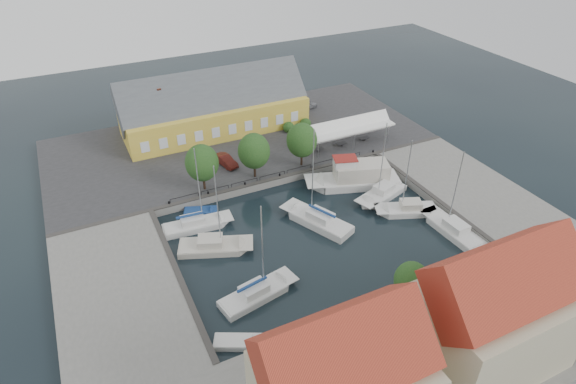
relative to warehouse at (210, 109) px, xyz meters
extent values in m
plane|color=black|center=(2.60, -28.36, -4.43)|extent=(140.00, 140.00, 0.00)
cube|color=#2D2D30|center=(2.60, -5.36, -3.93)|extent=(56.00, 26.00, 1.00)
cube|color=slate|center=(-19.40, -30.36, -3.93)|extent=(12.00, 24.00, 1.00)
cube|color=slate|center=(24.60, -30.36, -3.93)|extent=(12.00, 24.00, 1.00)
cube|color=slate|center=(2.60, -49.36, -3.93)|extent=(56.00, 14.00, 1.00)
cube|color=#383533|center=(2.60, -18.06, -3.37)|extent=(56.00, 0.60, 0.12)
cube|color=#383533|center=(-13.70, -30.36, -3.37)|extent=(0.60, 24.00, 0.12)
cube|color=#383533|center=(18.90, -30.36, -3.37)|extent=(0.60, 24.00, 0.12)
cylinder|color=black|center=(-11.40, -17.76, -3.23)|extent=(0.24, 0.24, 0.40)
cylinder|color=black|center=(-6.40, -17.76, -3.23)|extent=(0.24, 0.24, 0.40)
cylinder|color=black|center=(-1.40, -17.76, -3.23)|extent=(0.24, 0.24, 0.40)
cylinder|color=black|center=(3.60, -17.76, -3.23)|extent=(0.24, 0.24, 0.40)
cylinder|color=black|center=(8.60, -17.76, -3.23)|extent=(0.24, 0.24, 0.40)
cylinder|color=black|center=(13.60, -17.76, -3.23)|extent=(0.24, 0.24, 0.40)
cylinder|color=black|center=(18.60, -17.76, -3.23)|extent=(0.24, 0.24, 0.40)
cube|color=gold|center=(0.60, -0.36, -1.18)|extent=(28.00, 10.00, 4.50)
cube|color=#474C51|center=(0.60, -0.36, 2.32)|extent=(28.56, 7.60, 7.60)
cube|color=gold|center=(-9.40, 5.64, -1.68)|extent=(6.00, 6.00, 3.50)
cube|color=brown|center=(-7.40, -0.36, 4.17)|extent=(0.60, 0.60, 1.20)
cube|color=white|center=(16.60, -13.86, -0.73)|extent=(14.00, 4.00, 0.25)
cylinder|color=silver|center=(10.60, -15.66, -2.08)|extent=(0.10, 0.10, 2.70)
cylinder|color=silver|center=(10.60, -12.06, -2.08)|extent=(0.10, 0.10, 2.70)
cylinder|color=silver|center=(16.60, -15.66, -2.08)|extent=(0.10, 0.10, 2.70)
cylinder|color=silver|center=(16.60, -12.06, -2.08)|extent=(0.10, 0.10, 2.70)
cylinder|color=silver|center=(22.60, -15.66, -2.08)|extent=(0.10, 0.10, 2.70)
cylinder|color=silver|center=(22.60, -12.06, -2.08)|extent=(0.10, 0.10, 2.70)
cylinder|color=black|center=(-6.40, -16.36, -2.38)|extent=(0.30, 0.30, 2.10)
ellipsoid|color=#1B4318|center=(-6.40, -16.36, 0.46)|extent=(4.20, 4.20, 4.83)
cylinder|color=black|center=(0.60, -16.36, -2.38)|extent=(0.30, 0.30, 2.10)
ellipsoid|color=#1B4318|center=(0.60, -16.36, 0.46)|extent=(4.20, 4.20, 4.83)
cylinder|color=black|center=(7.60, -16.36, -2.38)|extent=(0.30, 0.30, 2.10)
ellipsoid|color=#1B4318|center=(7.60, -16.36, 0.46)|extent=(4.20, 4.20, 4.83)
imported|color=#94969B|center=(17.08, 0.26, -2.71)|extent=(4.53, 2.93, 1.44)
imported|color=#5B1A14|center=(-1.87, -11.71, -2.73)|extent=(2.56, 4.51, 1.41)
cube|color=silver|center=(3.97, -28.57, -4.28)|extent=(5.66, 8.03, 1.50)
cube|color=silver|center=(3.59, -27.71, -3.49)|extent=(6.18, 9.36, 0.08)
cube|color=silver|center=(3.89, -28.40, -3.03)|extent=(2.99, 3.54, 0.90)
cylinder|color=silver|center=(3.35, -27.19, 2.12)|extent=(0.12, 0.12, 11.30)
cube|color=navy|center=(3.97, -28.57, -2.28)|extent=(1.74, 3.53, 0.22)
cube|color=silver|center=(13.14, -22.85, -4.33)|extent=(10.91, 6.92, 1.80)
cube|color=silver|center=(11.93, -22.44, -3.39)|extent=(12.80, 7.43, 0.08)
cube|color=beige|center=(13.14, -22.85, -2.33)|extent=(7.70, 5.35, 2.20)
cube|color=silver|center=(10.96, -22.11, -0.93)|extent=(3.34, 2.90, 1.20)
cube|color=maroon|center=(10.96, -22.11, -0.28)|extent=(3.62, 3.09, 0.10)
cube|color=silver|center=(14.45, -26.45, -4.38)|extent=(6.93, 4.57, 1.30)
cube|color=silver|center=(13.69, -26.70, -3.69)|extent=(8.12, 4.87, 0.08)
cube|color=silver|center=(14.30, -26.50, -3.23)|extent=(3.01, 2.55, 0.90)
cylinder|color=silver|center=(13.23, -26.85, 1.28)|extent=(0.12, 0.12, 10.01)
cube|color=silver|center=(15.24, -31.04, -4.38)|extent=(6.72, 4.74, 1.30)
cube|color=silver|center=(14.52, -30.75, -3.69)|extent=(7.82, 5.11, 0.08)
cube|color=beige|center=(15.10, -30.98, -3.23)|extent=(2.96, 2.56, 0.90)
cylinder|color=silver|center=(14.09, -30.57, 0.92)|extent=(0.12, 0.12, 9.30)
cube|color=silver|center=(17.10, -36.84, -4.38)|extent=(3.00, 6.93, 1.30)
cube|color=silver|center=(17.06, -35.99, -3.69)|extent=(2.95, 8.29, 0.08)
cube|color=silver|center=(17.09, -36.67, -3.23)|extent=(1.96, 2.81, 0.90)
cylinder|color=silver|center=(17.04, -35.48, 1.04)|extent=(0.12, 0.12, 9.53)
cube|color=silver|center=(-9.97, -22.42, -4.38)|extent=(6.86, 2.99, 1.30)
cube|color=silver|center=(-9.14, -22.49, -3.69)|extent=(8.18, 3.01, 0.08)
cube|color=silver|center=(-9.81, -22.43, -3.23)|extent=(2.80, 1.87, 0.90)
cylinder|color=silver|center=(-8.64, -22.53, 1.14)|extent=(0.12, 0.12, 9.74)
cube|color=navy|center=(-9.97, -22.42, -2.48)|extent=(3.34, 0.51, 0.22)
cube|color=beige|center=(-9.33, -26.95, -4.38)|extent=(7.27, 5.16, 1.30)
cube|color=beige|center=(-8.56, -27.26, -3.69)|extent=(8.47, 5.55, 0.08)
cube|color=beige|center=(-9.18, -27.01, -3.23)|extent=(3.21, 2.82, 0.90)
cylinder|color=silver|center=(-8.09, -27.44, 1.28)|extent=(0.12, 0.12, 10.02)
cube|color=silver|center=(-7.84, -35.94, -4.38)|extent=(7.08, 3.84, 1.30)
cube|color=silver|center=(-7.02, -35.78, -3.69)|extent=(8.38, 4.00, 0.08)
cube|color=silver|center=(-7.68, -35.91, -3.23)|extent=(2.98, 2.24, 0.90)
cylinder|color=silver|center=(-6.53, -35.68, 1.21)|extent=(0.12, 0.12, 9.87)
cube|color=navy|center=(-7.84, -35.94, -2.48)|extent=(3.33, 0.88, 0.22)
cube|color=silver|center=(-11.47, -40.25, -4.38)|extent=(3.87, 3.05, 0.90)
cube|color=silver|center=(-11.08, -40.44, -3.89)|extent=(4.46, 3.30, 0.08)
cube|color=navy|center=(-8.46, -19.74, -4.38)|extent=(3.70, 2.76, 0.80)
cube|color=navy|center=(-8.08, -19.89, -3.94)|extent=(4.29, 2.94, 0.08)
cube|color=#B53E27|center=(-7.40, -51.36, 4.82)|extent=(11.33, 6.50, 6.50)
cube|color=brown|center=(-10.15, -51.36, 6.47)|extent=(0.70, 0.70, 1.00)
cube|color=brown|center=(-5.20, -51.36, 6.37)|extent=(0.60, 0.60, 0.80)
cube|color=#B6AC8C|center=(6.60, -51.36, 0.32)|extent=(12.00, 8.00, 7.50)
cube|color=#B53E27|center=(6.60, -51.36, 5.32)|extent=(12.36, 6.50, 6.50)
cube|color=brown|center=(3.60, -51.36, 6.97)|extent=(0.70, 0.70, 1.00)
cube|color=brown|center=(9.00, -51.36, 6.87)|extent=(0.60, 0.60, 0.80)
camera|label=1|loc=(-19.44, -67.66, 30.37)|focal=30.00mm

